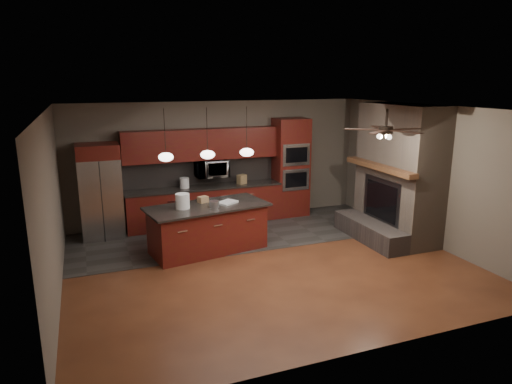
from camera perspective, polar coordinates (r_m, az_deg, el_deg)
name	(u,v)px	position (r m, az deg, el deg)	size (l,w,h in m)	color
ground	(268,263)	(8.45, 1.50, -8.91)	(7.00, 7.00, 0.00)	brown
ceiling	(269,108)	(7.81, 1.63, 10.40)	(7.00, 6.00, 0.02)	white
back_wall	(220,161)	(10.79, -4.54, 3.83)	(7.00, 0.02, 2.80)	#696054
right_wall	(428,175)	(9.87, 20.71, 2.03)	(0.02, 6.00, 2.80)	#696054
left_wall	(52,209)	(7.46, -24.17, -1.91)	(0.02, 6.00, 2.80)	#696054
slate_tile_patch	(237,233)	(10.03, -2.43, -5.16)	(7.00, 2.40, 0.01)	#353230
fireplace_column	(396,178)	(9.90, 17.13, 1.73)	(1.30, 2.10, 2.80)	#736152
back_cabinetry	(204,186)	(10.53, -6.57, 0.72)	(3.59, 0.64, 2.20)	#571013
oven_tower	(291,168)	(11.14, 4.36, 3.06)	(0.80, 0.63, 2.38)	#571013
microwave	(212,168)	(10.50, -5.58, 2.97)	(0.73, 0.41, 0.50)	silver
refrigerator	(101,191)	(10.08, -18.85, 0.08)	(0.85, 0.75, 2.00)	silver
kitchen_island	(208,228)	(8.95, -6.04, -4.50)	(2.46, 1.42, 0.92)	#571013
white_bucket	(183,201)	(8.63, -9.17, -1.14)	(0.26, 0.26, 0.28)	white
paint_can	(214,204)	(8.64, -5.24, -1.54)	(0.20, 0.20, 0.13)	#AEADB2
paint_tray	(227,202)	(8.93, -3.62, -1.31)	(0.38, 0.27, 0.04)	silver
cardboard_box	(203,199)	(9.03, -6.65, -0.93)	(0.19, 0.14, 0.12)	#98744E
counter_bucket	(184,183)	(10.36, -8.93, 1.13)	(0.21, 0.21, 0.23)	white
counter_box	(242,179)	(10.66, -1.79, 1.60)	(0.19, 0.15, 0.21)	#95774C
pendant_left	(166,157)	(8.12, -11.20, 4.34)	(0.26, 0.26, 0.92)	black
pendant_center	(208,154)	(8.27, -6.07, 4.70)	(0.26, 0.26, 0.92)	black
pendant_right	(247,152)	(8.49, -1.16, 5.01)	(0.26, 0.26, 0.92)	black
ceiling_fan	(386,129)	(8.03, 15.93, 7.52)	(1.27, 1.33, 0.41)	black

